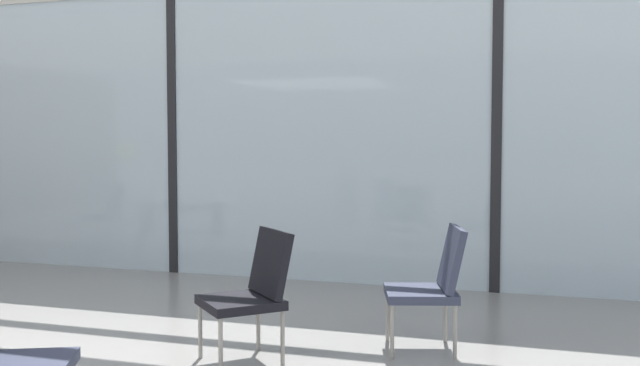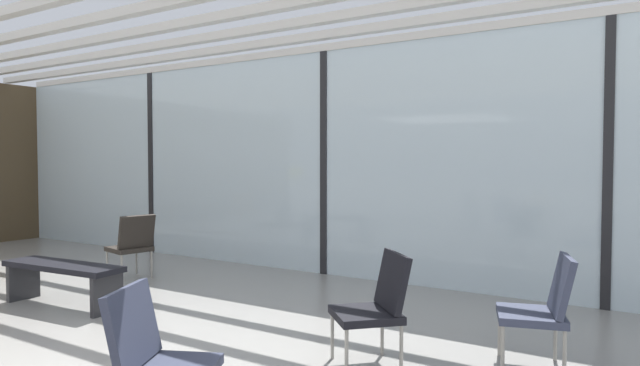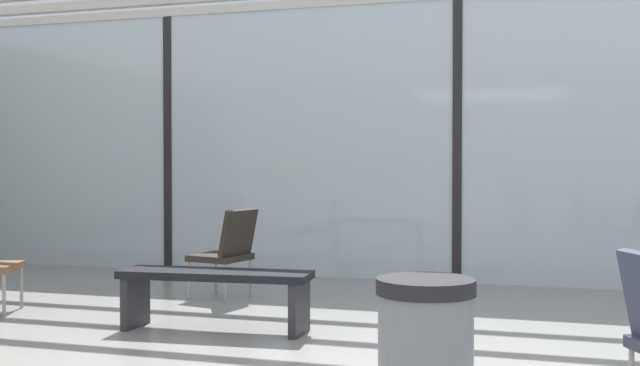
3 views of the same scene
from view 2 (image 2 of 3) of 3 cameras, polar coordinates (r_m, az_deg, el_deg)
glass_curtain_wall at (r=7.55m, az=0.55°, el=2.08°), size 14.00×0.08×3.10m
window_mullion_0 at (r=9.83m, az=-17.21°, el=2.02°), size 0.10×0.12×3.10m
window_mullion_1 at (r=7.55m, az=0.55°, el=2.08°), size 0.10×0.12×3.10m
window_mullion_2 at (r=6.48m, az=28.11°, el=1.78°), size 0.10×0.12×3.10m
parked_airplane at (r=11.68m, az=17.64°, el=5.02°), size 12.00×4.31×4.31m
lounge_chair_0 at (r=3.31m, az=-17.07°, el=-16.86°), size 0.68×0.65×0.87m
lounge_chair_1 at (r=7.67m, az=-19.17°, el=-5.94°), size 0.61×0.58×0.87m
lounge_chair_2 at (r=4.28m, az=5.99°, el=-12.35°), size 0.71×0.71×0.87m
lounge_chair_5 at (r=4.52m, az=22.46°, el=-11.73°), size 0.64×0.61×0.87m
waiting_bench at (r=6.57m, az=-25.48°, el=-8.58°), size 1.53×0.52×0.47m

